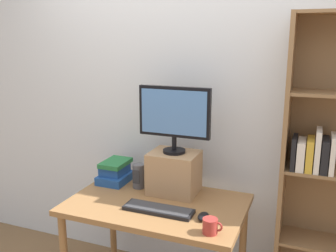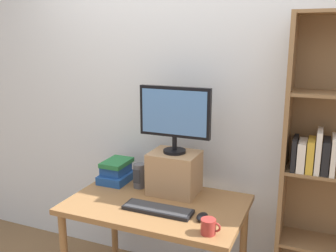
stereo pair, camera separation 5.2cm
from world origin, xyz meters
name	(u,v)px [view 2 (the right image)]	position (x,y,z in m)	size (l,w,h in m)	color
back_wall	(186,106)	(0.00, 0.53, 1.30)	(7.00, 0.08, 2.60)	silver
desk	(157,215)	(0.00, 0.00, 0.66)	(1.13, 0.72, 0.76)	olive
riser_box	(174,173)	(0.05, 0.19, 0.90)	(0.32, 0.26, 0.29)	#A87F56
computer_monitor	(175,115)	(0.05, 0.19, 1.30)	(0.49, 0.15, 0.44)	black
keyboard	(158,209)	(0.06, -0.12, 0.77)	(0.44, 0.13, 0.02)	black
computer_mouse	(202,217)	(0.35, -0.12, 0.77)	(0.06, 0.10, 0.04)	black
book_stack	(116,172)	(-0.43, 0.22, 0.83)	(0.20, 0.26, 0.16)	navy
coffee_mug	(209,227)	(0.43, -0.26, 0.80)	(0.11, 0.08, 0.09)	#9E2D28
desk_speaker	(139,176)	(-0.21, 0.17, 0.84)	(0.09, 0.09, 0.17)	#4C4C51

